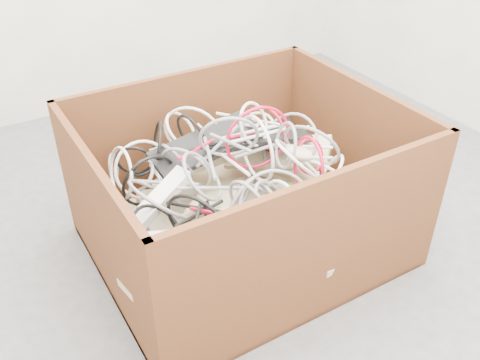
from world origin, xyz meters
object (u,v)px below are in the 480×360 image
cardboard_box (240,216)px  vga_plug (306,154)px  power_strip_left (156,203)px  power_strip_right (188,237)px

cardboard_box → vga_plug: size_ratio=24.03×
power_strip_left → power_strip_right: 0.17m
cardboard_box → power_strip_right: size_ratio=4.08×
cardboard_box → power_strip_left: 0.40m
cardboard_box → power_strip_right: bearing=-147.1°
vga_plug → power_strip_right: bearing=-109.4°
cardboard_box → power_strip_left: (-0.34, -0.03, 0.21)m
vga_plug → cardboard_box: bearing=-127.7°
power_strip_left → vga_plug: power_strip_left is taller
vga_plug → power_strip_left: bearing=-124.5°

